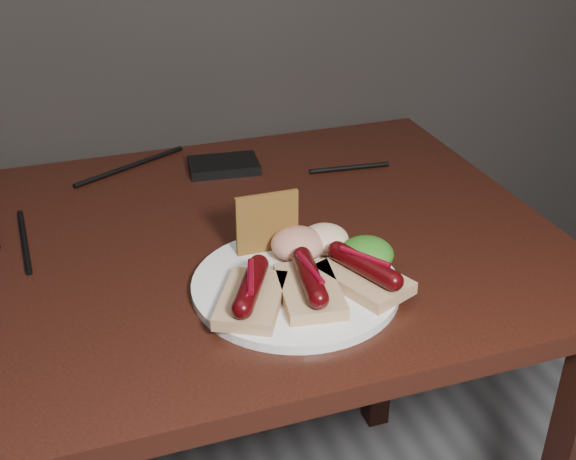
{
  "coord_description": "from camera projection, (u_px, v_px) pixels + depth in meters",
  "views": [
    {
      "loc": [
        0.03,
        0.51,
        1.26
      ],
      "look_at": [
        0.28,
        1.25,
        0.82
      ],
      "focal_mm": 45.0,
      "sensor_mm": 36.0,
      "label": 1
    }
  ],
  "objects": [
    {
      "name": "salsa_mound",
      "position": [
        298.0,
        244.0,
        0.95
      ],
      "size": [
        0.07,
        0.07,
        0.04
      ],
      "primitive_type": "ellipsoid",
      "color": "#A1101A",
      "rests_on": "plate"
    },
    {
      "name": "salad_greens",
      "position": [
        367.0,
        254.0,
        0.93
      ],
      "size": [
        0.07,
        0.07,
        0.04
      ],
      "primitive_type": "ellipsoid",
      "color": "#1B4E0F",
      "rests_on": "plate"
    },
    {
      "name": "plate",
      "position": [
        296.0,
        285.0,
        0.91
      ],
      "size": [
        0.33,
        0.33,
        0.01
      ],
      "primitive_type": "cylinder",
      "rotation": [
        0.0,
        0.0,
        -0.3
      ],
      "color": "white",
      "rests_on": "desk"
    },
    {
      "name": "desk_cables",
      "position": [
        67.0,
        209.0,
        1.1
      ],
      "size": [
        0.94,
        0.35,
        0.01
      ],
      "color": "black",
      "rests_on": "desk"
    },
    {
      "name": "bread_sausage_left",
      "position": [
        251.0,
        294.0,
        0.85
      ],
      "size": [
        0.12,
        0.13,
        0.04
      ],
      "color": "tan",
      "rests_on": "plate"
    },
    {
      "name": "crispbread",
      "position": [
        267.0,
        223.0,
        0.95
      ],
      "size": [
        0.08,
        0.01,
        0.08
      ],
      "primitive_type": "cube",
      "color": "#8E5E27",
      "rests_on": "plate"
    },
    {
      "name": "bread_sausage_right",
      "position": [
        364.0,
        273.0,
        0.89
      ],
      "size": [
        0.11,
        0.13,
        0.04
      ],
      "color": "tan",
      "rests_on": "plate"
    },
    {
      "name": "hard_drive",
      "position": [
        224.0,
        166.0,
        1.23
      ],
      "size": [
        0.12,
        0.09,
        0.02
      ],
      "primitive_type": "cube",
      "rotation": [
        0.0,
        0.0,
        -0.11
      ],
      "color": "black",
      "rests_on": "desk"
    },
    {
      "name": "coleslaw_mound",
      "position": [
        325.0,
        239.0,
        0.97
      ],
      "size": [
        0.06,
        0.06,
        0.04
      ],
      "primitive_type": "ellipsoid",
      "color": "white",
      "rests_on": "plate"
    },
    {
      "name": "desk",
      "position": [
        68.0,
        319.0,
        1.01
      ],
      "size": [
        1.4,
        0.7,
        0.75
      ],
      "color": "#35150D",
      "rests_on": "ground"
    },
    {
      "name": "bread_sausage_center",
      "position": [
        310.0,
        285.0,
        0.87
      ],
      "size": [
        0.09,
        0.12,
        0.04
      ],
      "color": "tan",
      "rests_on": "plate"
    }
  ]
}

